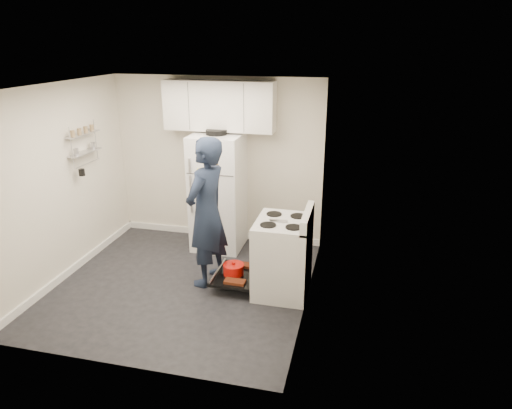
% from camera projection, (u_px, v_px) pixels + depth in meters
% --- Properties ---
extents(room, '(3.21, 3.21, 2.51)m').
position_uv_depth(room, '(176.00, 196.00, 5.52)').
color(room, black).
rests_on(room, ground).
extents(electric_range, '(0.66, 0.76, 1.10)m').
position_uv_depth(electric_range, '(282.00, 257.00, 5.61)').
color(electric_range, silver).
rests_on(electric_range, ground).
extents(open_oven_door, '(0.55, 0.70, 0.22)m').
position_uv_depth(open_oven_door, '(235.00, 273.00, 5.83)').
color(open_oven_door, black).
rests_on(open_oven_door, ground).
extents(refrigerator, '(0.72, 0.74, 1.79)m').
position_uv_depth(refrigerator, '(218.00, 192.00, 6.73)').
color(refrigerator, white).
rests_on(refrigerator, ground).
extents(upper_cabinets, '(1.60, 0.33, 0.70)m').
position_uv_depth(upper_cabinets, '(219.00, 106.00, 6.47)').
color(upper_cabinets, silver).
rests_on(upper_cabinets, room).
extents(wall_shelf_rack, '(0.14, 0.60, 0.61)m').
position_uv_depth(wall_shelf_rack, '(84.00, 143.00, 6.11)').
color(wall_shelf_rack, '#B2B2B7').
rests_on(wall_shelf_rack, room).
extents(person, '(0.62, 0.79, 1.92)m').
position_uv_depth(person, '(207.00, 213.00, 5.67)').
color(person, '#192238').
rests_on(person, ground).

